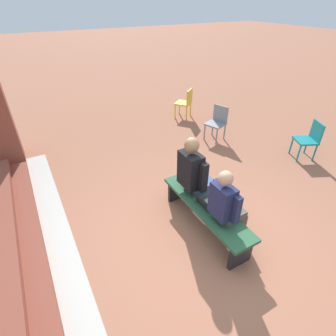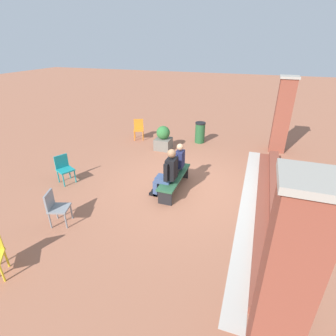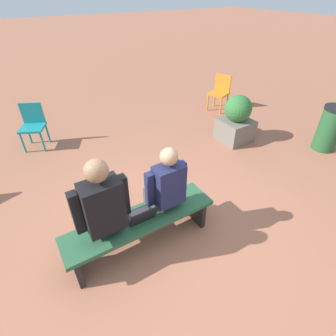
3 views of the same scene
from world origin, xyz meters
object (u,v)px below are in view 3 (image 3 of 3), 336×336
planter (236,120)px  plastic_chair_near_bench_right (33,123)px  person_student (164,188)px  person_adult (101,209)px  laptop (141,215)px  litter_bin (329,128)px  bench (141,224)px  plastic_chair_far_left (220,90)px

planter → plastic_chair_near_bench_right: bearing=-28.7°
person_student → person_adult: (0.76, -0.01, 0.05)m
laptop → litter_bin: bearing=-177.1°
bench → person_adult: (0.40, -0.07, 0.39)m
person_student → planter: size_ratio=1.36×
person_student → planter: (-2.46, -1.31, -0.26)m
bench → person_student: bearing=-170.0°
person_student → planter: person_student is taller
plastic_chair_near_bench_right → litter_bin: (-4.68, 3.07, -0.05)m
litter_bin → person_adult: bearing=1.6°
planter → litter_bin: 1.70m
bench → plastic_chair_far_left: (-3.64, -2.80, 0.13)m
person_student → laptop: bearing=12.0°
bench → planter: bearing=-154.1°
plastic_chair_near_bench_right → bench: bearing=100.9°
person_student → litter_bin: bearing=-178.0°
laptop → planter: planter is taller
person_student → litter_bin: (-3.69, -0.13, -0.26)m
person_adult → person_student: bearing=179.4°
plastic_chair_far_left → laptop: bearing=37.7°
person_adult → planter: bearing=-158.0°
plastic_chair_near_bench_right → planter: planter is taller
person_student → plastic_chair_near_bench_right: person_student is taller
planter → litter_bin: (-1.23, 1.18, -0.00)m
laptop → litter_bin: (-4.05, -0.21, -0.07)m
laptop → planter: size_ratio=0.34×
person_adult → planter: size_ratio=1.50×
bench → planter: size_ratio=1.91×
person_student → person_adult: 0.76m
person_adult → plastic_chair_far_left: size_ratio=1.67×
person_student → plastic_chair_far_left: person_student is taller
laptop → plastic_chair_near_bench_right: (0.63, -3.27, -0.02)m
person_adult → plastic_chair_near_bench_right: bearing=-85.9°
plastic_chair_near_bench_right → laptop: bearing=100.9°
plastic_chair_far_left → plastic_chair_near_bench_right: 4.30m
planter → laptop: bearing=26.2°
plastic_chair_far_left → plastic_chair_near_bench_right: same height
plastic_chair_far_left → planter: size_ratio=0.89×
bench → plastic_chair_far_left: plastic_chair_far_left is taller
laptop → bench: bearing=-67.4°
bench → laptop: 0.15m
person_adult → plastic_chair_near_bench_right: 3.21m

